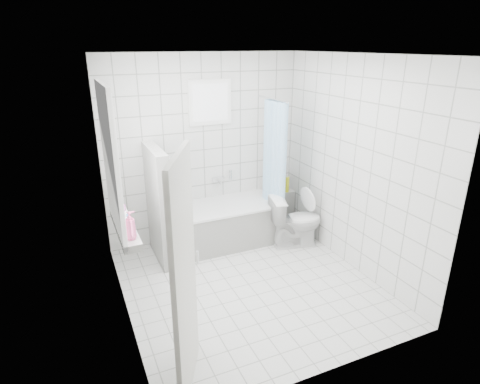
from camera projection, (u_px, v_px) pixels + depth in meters
name	position (u px, v px, depth m)	size (l,w,h in m)	color
ground	(249.00, 284.00, 4.78)	(3.00, 3.00, 0.00)	white
ceiling	(251.00, 54.00, 3.87)	(3.00, 3.00, 0.00)	white
wall_back	(204.00, 150.00, 5.61)	(2.80, 0.02, 2.60)	white
wall_front	(334.00, 240.00, 3.04)	(2.80, 0.02, 2.60)	white
wall_left	(116.00, 201.00, 3.79)	(0.02, 3.00, 2.60)	white
wall_right	(354.00, 166.00, 4.86)	(0.02, 3.00, 2.60)	white
window_left	(113.00, 162.00, 3.96)	(0.01, 0.90, 1.40)	white
window_back	(210.00, 103.00, 5.38)	(0.50, 0.01, 0.50)	white
window_sill	(125.00, 228.00, 4.24)	(0.18, 1.02, 0.08)	white
door	(185.00, 280.00, 3.06)	(0.04, 0.80, 2.00)	silver
bathtub	(221.00, 224.00, 5.68)	(1.62, 0.77, 0.58)	white
partition_wall	(158.00, 205.00, 5.14)	(0.15, 0.85, 1.50)	white
tiled_ledge	(280.00, 207.00, 6.32)	(0.40, 0.24, 0.55)	white
toilet	(296.00, 221.00, 5.60)	(0.41, 0.72, 0.73)	white
curtain_rod	(272.00, 99.00, 5.34)	(0.02, 0.02, 0.80)	silver
shower_curtain	(275.00, 166.00, 5.55)	(0.14, 0.48, 1.78)	#54B0F8
tub_faucet	(218.00, 179.00, 5.81)	(0.18, 0.06, 0.06)	silver
sill_bottles	(127.00, 221.00, 4.05)	(0.16, 0.76, 0.29)	#2D7ECA
ledge_bottles	(282.00, 184.00, 6.16)	(0.15, 0.16, 0.24)	#168623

